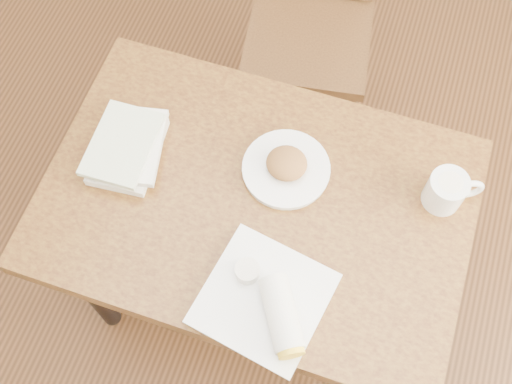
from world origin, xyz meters
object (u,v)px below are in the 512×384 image
(table, at_px, (256,215))
(book_stack, at_px, (128,147))
(coffee_mug, at_px, (448,190))
(plate_scone, at_px, (286,167))
(plate_burrito, at_px, (269,304))
(chair_far, at_px, (313,5))

(table, relative_size, book_stack, 4.26)
(book_stack, bearing_deg, coffee_mug, 9.13)
(table, bearing_deg, plate_scone, 65.60)
(table, distance_m, plate_scone, 0.16)
(table, height_order, plate_burrito, plate_burrito)
(table, distance_m, chair_far, 0.85)
(chair_far, distance_m, book_stack, 0.89)
(coffee_mug, bearing_deg, plate_burrito, -129.17)
(chair_far, xyz_separation_m, plate_burrito, (0.19, -1.09, 0.23))
(chair_far, relative_size, plate_burrito, 2.97)
(chair_far, xyz_separation_m, coffee_mug, (0.52, -0.68, 0.25))
(table, xyz_separation_m, coffee_mug, (0.45, 0.15, 0.15))
(plate_scone, xyz_separation_m, book_stack, (-0.41, -0.08, 0.01))
(book_stack, bearing_deg, plate_burrito, -30.21)
(table, distance_m, book_stack, 0.38)
(plate_burrito, bearing_deg, chair_far, 100.07)
(chair_far, height_order, plate_scone, chair_far)
(chair_far, bearing_deg, table, -84.77)
(coffee_mug, height_order, plate_burrito, coffee_mug)
(chair_far, relative_size, book_stack, 3.74)
(plate_burrito, relative_size, book_stack, 1.26)
(book_stack, bearing_deg, plate_scone, 11.07)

